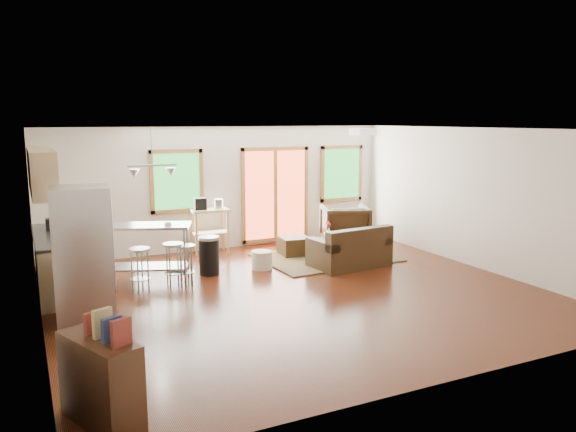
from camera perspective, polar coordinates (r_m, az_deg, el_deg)
name	(u,v)px	position (r m, az deg, el deg)	size (l,w,h in m)	color
floor	(296,293)	(9.12, 0.82, -7.80)	(7.50, 7.00, 0.02)	#331308
ceiling	(296,128)	(8.69, 0.86, 8.89)	(7.50, 7.00, 0.02)	silver
back_wall	(223,188)	(12.03, -6.63, 2.82)	(7.50, 0.02, 2.60)	beige
left_wall	(35,233)	(7.92, -24.34, -1.62)	(0.02, 7.00, 2.60)	beige
right_wall	(477,198)	(11.00, 18.68, 1.72)	(0.02, 7.00, 2.60)	beige
front_wall	(450,264)	(5.94, 16.12, -4.70)	(7.50, 0.02, 2.60)	beige
window_left	(177,181)	(11.67, -11.22, 3.48)	(1.10, 0.05, 1.30)	#1E5F25
french_doors	(275,195)	(12.44, -1.30, 2.19)	(1.60, 0.05, 2.10)	#C34525
window_right	(342,173)	(13.18, 5.46, 4.33)	(1.10, 0.05, 1.30)	#1E5F25
rug	(325,257)	(11.32, 3.83, -4.21)	(2.55, 1.96, 0.03)	#3D5736
loveseat	(351,251)	(10.65, 6.38, -3.52)	(1.54, 0.98, 0.78)	black
coffee_table	(331,241)	(11.42, 4.42, -2.58)	(0.94, 0.63, 0.35)	#331C0F
armchair	(345,224)	(12.29, 5.79, -0.80)	(0.97, 0.91, 1.00)	black
ottoman	(294,246)	(11.48, 0.63, -3.07)	(0.57, 0.57, 0.38)	black
pouf	(262,260)	(10.46, -2.67, -4.49)	(0.38, 0.38, 0.34)	beige
vase	(329,232)	(11.22, 4.16, -1.64)	(0.25, 0.26, 0.35)	silver
cabinets	(52,235)	(9.67, -22.84, -1.84)	(0.64, 2.24, 2.30)	tan
refrigerator	(84,255)	(8.11, -20.06, -3.73)	(0.81, 0.78, 1.87)	#B7BABC
island	(144,243)	(9.84, -14.45, -2.63)	(1.69, 1.15, 0.99)	#B7BABC
cup	(168,225)	(9.60, -12.09, -0.85)	(0.12, 0.09, 0.12)	silver
bar_stool_a	(139,260)	(9.29, -14.85, -4.30)	(0.44, 0.44, 0.72)	#B7BABC
bar_stool_b	(174,254)	(9.50, -11.55, -3.83)	(0.35, 0.35, 0.73)	#B7BABC
bar_stool_c	(186,255)	(9.57, -10.34, -3.94)	(0.37, 0.37, 0.67)	#B7BABC
trash_can	(209,255)	(10.16, -8.02, -3.96)	(0.40, 0.40, 0.69)	black
kitchen_cart	(209,215)	(11.67, -8.08, 0.08)	(0.80, 0.56, 1.17)	tan
bookshelf	(101,379)	(5.56, -18.47, -15.45)	(0.68, 0.98, 1.08)	#331C0F
ceiling_flush	(363,132)	(10.01, 7.62, 8.47)	(0.35, 0.35, 0.12)	white
pendant_light	(153,172)	(9.53, -13.59, 4.41)	(0.80, 0.18, 0.79)	gray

